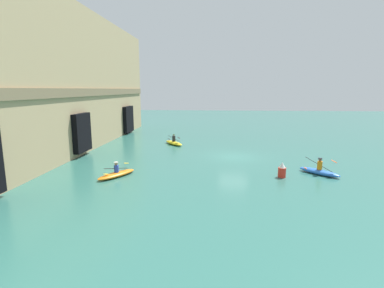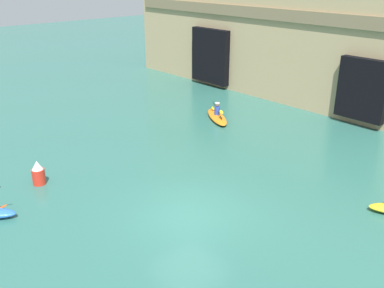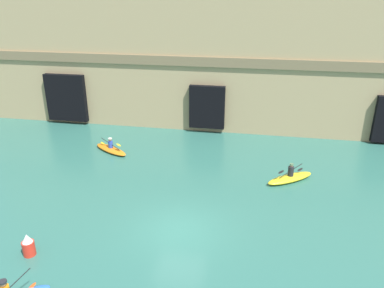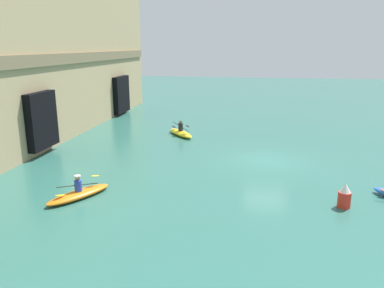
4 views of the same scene
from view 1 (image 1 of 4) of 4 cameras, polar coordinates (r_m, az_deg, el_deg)
The scene contains 6 objects.
ground_plane at distance 27.13m, azimuth 7.93°, elevation -2.44°, with size 120.00×120.00×0.00m, color #2D665B.
cliff_bluff at distance 30.78m, azimuth -26.76°, elevation 10.75°, with size 42.71×7.63×13.57m.
kayak_orange at distance 21.49m, azimuth -14.17°, elevation -5.53°, with size 3.13×2.32×1.04m.
kayak_yellow at distance 32.80m, azimuth -3.48°, elevation 0.28°, with size 3.10×2.63×1.15m.
kayak_blue at distance 23.21m, azimuth 23.07°, elevation -4.78°, with size 2.69×2.63×1.20m.
marker_buoy at distance 21.55m, azimuth 16.77°, elevation -4.81°, with size 0.54×0.54×1.06m.
Camera 1 is at (-26.42, 1.52, 5.98)m, focal length 28.00 mm.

